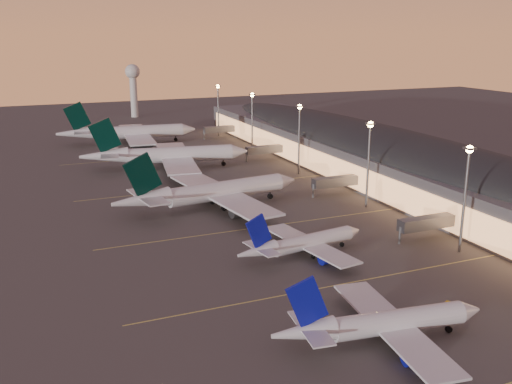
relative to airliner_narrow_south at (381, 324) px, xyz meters
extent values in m
plane|color=#474441|center=(5.89, 27.70, -3.54)|extent=(700.00, 700.00, 0.00)
cylinder|color=silver|center=(3.30, -0.42, 0.06)|extent=(23.99, 7.00, 4.03)
cone|color=silver|center=(16.93, -2.17, 0.06)|extent=(4.30, 4.48, 4.03)
cone|color=silver|center=(-13.74, 1.76, 0.57)|extent=(11.12, 5.36, 4.03)
cube|color=silver|center=(2.16, -0.28, -0.64)|extent=(11.13, 34.54, 0.44)
cylinder|color=#0D1292|center=(3.87, 7.03, -2.00)|extent=(5.69, 3.68, 3.02)
cylinder|color=#0D1292|center=(1.97, -7.78, -2.00)|extent=(5.69, 3.68, 3.02)
cube|color=#0D1292|center=(-13.21, 1.69, 5.79)|extent=(7.40, 1.54, 8.74)
cube|color=silver|center=(-12.46, 1.60, 1.17)|extent=(5.34, 12.60, 0.28)
cylinder|color=black|center=(13.16, -1.69, -2.75)|extent=(0.36, 0.36, 1.59)
cylinder|color=black|center=(13.16, -1.69, -2.98)|extent=(1.21, 0.84, 1.13)
cylinder|color=black|center=(1.76, 2.62, -2.75)|extent=(0.36, 0.36, 1.59)
cylinder|color=black|center=(1.76, 2.62, -2.98)|extent=(1.21, 0.84, 1.13)
cylinder|color=black|center=(1.05, -2.98, -2.75)|extent=(0.36, 0.36, 1.59)
cylinder|color=black|center=(1.05, -2.98, -2.98)|extent=(1.21, 0.84, 1.13)
cylinder|color=silver|center=(8.82, 40.28, -0.28)|extent=(21.70, 6.83, 3.64)
cone|color=silver|center=(21.11, 42.15, -0.28)|extent=(3.96, 4.12, 3.64)
cone|color=silver|center=(-6.53, 37.94, 0.17)|extent=(10.10, 5.06, 3.64)
cube|color=silver|center=(7.80, 40.12, -0.92)|extent=(10.77, 31.26, 0.40)
cylinder|color=#0D1292|center=(7.47, 46.90, -2.15)|extent=(5.19, 3.43, 2.73)
cylinder|color=#0D1292|center=(9.50, 33.56, -2.15)|extent=(5.19, 3.43, 2.73)
cube|color=#0D1292|center=(-6.05, 38.01, 4.89)|extent=(6.68, 1.55, 7.90)
cube|color=silver|center=(-5.37, 38.12, 0.72)|extent=(5.08, 11.44, 0.26)
cylinder|color=black|center=(17.71, 41.64, -2.82)|extent=(0.33, 0.33, 1.44)
cylinder|color=black|center=(17.71, 41.64, -3.03)|extent=(1.10, 0.78, 1.02)
cylinder|color=black|center=(6.73, 42.54, -2.82)|extent=(0.33, 0.33, 1.44)
cylinder|color=black|center=(6.73, 42.54, -3.03)|extent=(1.10, 0.78, 1.02)
cylinder|color=black|center=(7.50, 37.50, -2.82)|extent=(0.33, 0.33, 1.44)
cylinder|color=black|center=(7.50, 37.50, -3.03)|extent=(1.10, 0.78, 1.02)
cylinder|color=silver|center=(3.38, 84.91, 1.49)|extent=(37.38, 10.46, 5.59)
cone|color=silver|center=(24.65, 87.77, 1.49)|extent=(6.65, 6.33, 5.59)
cone|color=silver|center=(-23.20, 81.34, 2.19)|extent=(17.29, 7.76, 5.59)
cube|color=silver|center=(1.61, 84.67, 0.51)|extent=(17.83, 54.97, 0.61)
cylinder|color=#5A5D62|center=(1.21, 96.61, -1.38)|extent=(8.83, 5.27, 4.19)
cylinder|color=#5A5D62|center=(4.38, 73.05, -1.38)|extent=(8.83, 5.27, 4.19)
cube|color=black|center=(-22.38, 81.45, 9.40)|extent=(11.04, 2.30, 12.40)
cube|color=silver|center=(-21.20, 81.61, 3.02)|extent=(8.50, 20.07, 0.39)
cylinder|color=black|center=(18.77, 86.98, -2.42)|extent=(0.50, 0.50, 2.24)
cylinder|color=black|center=(18.77, 86.98, -2.76)|extent=(1.68, 1.18, 1.56)
cylinder|color=black|center=(-0.09, 88.39, -2.42)|extent=(0.50, 0.50, 2.24)
cylinder|color=black|center=(-0.09, 88.39, -2.76)|extent=(1.68, 1.18, 1.56)
cylinder|color=black|center=(0.95, 80.64, -2.42)|extent=(0.50, 0.50, 2.24)
cylinder|color=black|center=(0.95, 80.64, -2.76)|extent=(1.68, 1.18, 1.56)
cylinder|color=silver|center=(4.47, 139.59, 1.86)|extent=(40.16, 12.30, 6.01)
cone|color=silver|center=(27.23, 135.89, 1.86)|extent=(7.29, 6.96, 6.01)
cone|color=silver|center=(-23.98, 144.22, 2.61)|extent=(18.67, 8.81, 6.01)
cube|color=silver|center=(2.58, 139.90, 0.81)|extent=(20.70, 59.15, 0.66)
cylinder|color=#5A5D62|center=(5.89, 152.30, -1.22)|extent=(9.57, 5.88, 4.50)
cylinder|color=#5A5D62|center=(1.79, 127.09, -1.22)|extent=(9.57, 5.88, 4.50)
cube|color=black|center=(-23.09, 144.07, 10.37)|extent=(11.84, 2.79, 13.33)
cube|color=silver|center=(-21.83, 143.87, 3.51)|extent=(9.68, 21.65, 0.42)
cylinder|color=black|center=(20.94, 136.91, -2.34)|extent=(0.55, 0.55, 2.40)
cylinder|color=black|center=(20.94, 136.91, -2.70)|extent=(1.83, 1.31, 1.68)
cylinder|color=black|center=(1.99, 144.25, -2.34)|extent=(0.55, 0.55, 2.40)
cylinder|color=black|center=(1.99, 144.25, -2.70)|extent=(1.83, 1.31, 1.68)
cylinder|color=black|center=(0.64, 135.96, -2.34)|extent=(0.55, 0.55, 2.40)
cylinder|color=black|center=(0.64, 135.96, -2.70)|extent=(1.83, 1.31, 1.68)
cylinder|color=silver|center=(0.84, 197.91, 1.89)|extent=(40.32, 9.61, 6.04)
cone|color=silver|center=(23.93, 195.82, 1.89)|extent=(6.96, 6.59, 6.04)
cone|color=silver|center=(-28.03, 200.51, 2.65)|extent=(18.51, 7.64, 6.04)
cube|color=silver|center=(-1.09, 198.08, 0.84)|extent=(16.80, 59.18, 0.66)
cylinder|color=#5A5D62|center=(1.35, 210.76, -1.20)|extent=(9.39, 5.32, 4.53)
cylinder|color=#5A5D62|center=(-0.96, 185.17, -1.20)|extent=(9.39, 5.32, 4.53)
cube|color=black|center=(-27.13, 200.43, 10.45)|extent=(11.94, 1.97, 13.40)
cube|color=silver|center=(-25.85, 200.32, 3.55)|extent=(8.30, 21.51, 0.42)
cylinder|color=black|center=(17.54, 196.40, -2.33)|extent=(0.52, 0.52, 2.42)
cylinder|color=black|center=(17.54, 196.40, -2.70)|extent=(1.78, 1.20, 1.69)
cylinder|color=black|center=(-1.99, 202.41, -2.33)|extent=(0.52, 0.52, 2.42)
cylinder|color=black|center=(-1.99, 202.41, -2.70)|extent=(1.78, 1.20, 1.69)
cylinder|color=black|center=(-2.75, 193.99, -2.33)|extent=(0.52, 0.52, 2.42)
cylinder|color=black|center=(-2.75, 193.99, -2.70)|extent=(1.78, 1.20, 1.69)
cube|color=#505056|center=(67.89, 100.20, 2.46)|extent=(40.00, 255.00, 12.00)
ellipsoid|color=black|center=(67.89, 100.20, 8.46)|extent=(39.00, 253.00, 10.92)
cube|color=#EBA062|center=(47.69, 100.20, 1.46)|extent=(0.40, 244.80, 8.00)
cube|color=#5A5D62|center=(39.89, 37.70, 0.96)|extent=(16.00, 3.20, 3.00)
cylinder|color=slate|center=(31.89, 37.70, -1.34)|extent=(0.70, 0.70, 4.40)
cube|color=#5A5D62|center=(39.89, 82.70, 0.96)|extent=(16.00, 3.20, 3.00)
cylinder|color=slate|center=(31.89, 82.70, -1.34)|extent=(0.70, 0.70, 4.40)
cube|color=#5A5D62|center=(39.89, 139.70, 0.96)|extent=(16.00, 3.20, 3.00)
cylinder|color=slate|center=(31.89, 139.70, -1.34)|extent=(0.70, 0.70, 4.40)
cube|color=#5A5D62|center=(39.89, 195.70, 0.96)|extent=(16.00, 3.20, 3.00)
cylinder|color=slate|center=(31.89, 195.70, -1.34)|extent=(0.70, 0.70, 4.40)
cylinder|color=slate|center=(41.89, 27.70, 8.96)|extent=(0.70, 0.70, 25.00)
cube|color=slate|center=(41.89, 27.70, 21.66)|extent=(2.20, 2.20, 0.50)
sphere|color=#EDB759|center=(41.89, 27.70, 21.46)|extent=(1.80, 1.80, 1.80)
cylinder|color=slate|center=(41.89, 67.70, 8.96)|extent=(0.70, 0.70, 25.00)
cube|color=slate|center=(41.89, 67.70, 21.66)|extent=(2.20, 2.20, 0.50)
sphere|color=#EDB759|center=(41.89, 67.70, 21.46)|extent=(1.80, 1.80, 1.80)
cylinder|color=slate|center=(41.89, 112.70, 8.96)|extent=(0.70, 0.70, 25.00)
cube|color=slate|center=(41.89, 112.70, 21.66)|extent=(2.20, 2.20, 0.50)
sphere|color=#EDB759|center=(41.89, 112.70, 21.46)|extent=(1.80, 1.80, 1.80)
cylinder|color=slate|center=(41.89, 157.70, 8.96)|extent=(0.70, 0.70, 25.00)
cube|color=slate|center=(41.89, 157.70, 21.66)|extent=(2.20, 2.20, 0.50)
sphere|color=#EDB759|center=(41.89, 157.70, 21.46)|extent=(1.80, 1.80, 1.80)
cylinder|color=slate|center=(41.89, 202.70, 8.96)|extent=(0.70, 0.70, 25.00)
cube|color=slate|center=(41.89, 202.70, 21.66)|extent=(2.20, 2.20, 0.50)
sphere|color=#EDB759|center=(41.89, 202.70, 21.46)|extent=(1.80, 1.80, 1.80)
cylinder|color=silver|center=(15.89, 287.70, 9.46)|extent=(4.40, 4.40, 26.00)
sphere|color=silver|center=(15.89, 287.70, 24.46)|extent=(9.00, 9.00, 9.00)
cube|color=#D8C659|center=(5.89, 22.70, -3.53)|extent=(90.00, 0.36, 0.00)
cube|color=#D8C659|center=(5.89, 62.70, -3.53)|extent=(90.00, 0.36, 0.00)
cube|color=#D8C659|center=(5.89, 107.70, -3.53)|extent=(90.00, 0.36, 0.00)
cube|color=#D8C659|center=(5.89, 162.70, -3.53)|extent=(90.00, 0.36, 0.00)
cube|color=#D9AD00|center=(19.44, 5.75, -3.07)|extent=(2.43, 2.12, 0.95)
cube|color=#5A5D62|center=(18.08, 5.01, -3.20)|extent=(1.59, 1.56, 0.69)
cylinder|color=black|center=(19.81, 6.69, -3.35)|extent=(0.41, 0.32, 0.38)
cylinder|color=black|center=(20.43, 5.56, -3.35)|extent=(0.41, 0.32, 0.38)
cylinder|color=black|center=(18.45, 5.95, -3.35)|extent=(0.41, 0.32, 0.38)
cylinder|color=black|center=(19.07, 4.82, -3.35)|extent=(0.41, 0.32, 0.38)
camera|label=1|loc=(-52.66, -71.10, 46.86)|focal=40.00mm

